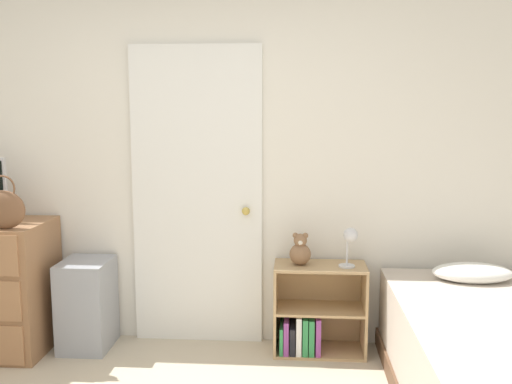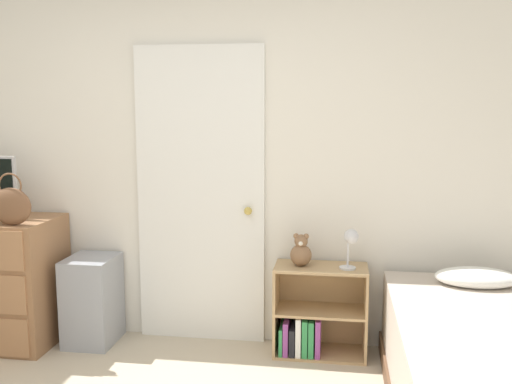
{
  "view_description": "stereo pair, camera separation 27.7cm",
  "coord_description": "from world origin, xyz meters",
  "px_view_note": "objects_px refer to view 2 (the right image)",
  "views": [
    {
      "loc": [
        0.71,
        -1.95,
        1.65
      ],
      "look_at": [
        0.45,
        1.7,
        1.11
      ],
      "focal_mm": 40.0,
      "sensor_mm": 36.0,
      "label": 1
    },
    {
      "loc": [
        0.99,
        -1.91,
        1.65
      ],
      "look_at": [
        0.45,
        1.7,
        1.11
      ],
      "focal_mm": 40.0,
      "sensor_mm": 36.0,
      "label": 2
    }
  ],
  "objects_px": {
    "storage_bin": "(92,300)",
    "handbag": "(11,205)",
    "bookshelf": "(313,319)",
    "teddy_bear": "(301,252)",
    "desk_lamp": "(351,241)",
    "bed": "(504,379)"
  },
  "relations": [
    {
      "from": "storage_bin",
      "to": "handbag",
      "type": "bearing_deg",
      "value": -145.41
    },
    {
      "from": "desk_lamp",
      "to": "bed",
      "type": "xyz_separation_m",
      "value": [
        0.77,
        -0.76,
        -0.52
      ]
    },
    {
      "from": "teddy_bear",
      "to": "desk_lamp",
      "type": "bearing_deg",
      "value": -7.56
    },
    {
      "from": "desk_lamp",
      "to": "bed",
      "type": "bearing_deg",
      "value": -44.55
    },
    {
      "from": "handbag",
      "to": "bookshelf",
      "type": "relative_size",
      "value": 0.56
    },
    {
      "from": "handbag",
      "to": "desk_lamp",
      "type": "height_order",
      "value": "handbag"
    },
    {
      "from": "desk_lamp",
      "to": "bed",
      "type": "height_order",
      "value": "desk_lamp"
    },
    {
      "from": "desk_lamp",
      "to": "bed",
      "type": "relative_size",
      "value": 0.14
    },
    {
      "from": "handbag",
      "to": "teddy_bear",
      "type": "height_order",
      "value": "handbag"
    },
    {
      "from": "storage_bin",
      "to": "teddy_bear",
      "type": "bearing_deg",
      "value": 1.46
    },
    {
      "from": "teddy_bear",
      "to": "bed",
      "type": "distance_m",
      "value": 1.42
    },
    {
      "from": "handbag",
      "to": "teddy_bear",
      "type": "relative_size",
      "value": 1.57
    },
    {
      "from": "handbag",
      "to": "desk_lamp",
      "type": "xyz_separation_m",
      "value": [
        2.19,
        0.27,
        -0.23
      ]
    },
    {
      "from": "handbag",
      "to": "teddy_bear",
      "type": "distance_m",
      "value": 1.92
    },
    {
      "from": "bookshelf",
      "to": "bed",
      "type": "bearing_deg",
      "value": -38.62
    },
    {
      "from": "storage_bin",
      "to": "desk_lamp",
      "type": "height_order",
      "value": "desk_lamp"
    },
    {
      "from": "desk_lamp",
      "to": "handbag",
      "type": "bearing_deg",
      "value": -172.94
    },
    {
      "from": "handbag",
      "to": "bookshelf",
      "type": "distance_m",
      "value": 2.13
    },
    {
      "from": "bookshelf",
      "to": "desk_lamp",
      "type": "height_order",
      "value": "desk_lamp"
    },
    {
      "from": "handbag",
      "to": "bookshelf",
      "type": "bearing_deg",
      "value": 9.22
    },
    {
      "from": "bookshelf",
      "to": "teddy_bear",
      "type": "bearing_deg",
      "value": -178.2
    },
    {
      "from": "desk_lamp",
      "to": "teddy_bear",
      "type": "bearing_deg",
      "value": 172.44
    }
  ]
}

